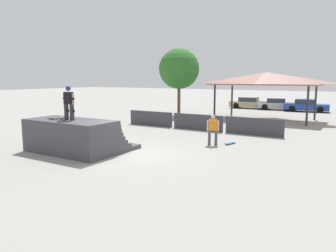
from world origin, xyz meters
TOP-DOWN VIEW (x-y plane):
  - ground_plane at (0.00, 0.00)m, footprint 160.00×160.00m
  - quarter_pipe_ramp at (-2.56, -0.85)m, footprint 4.37×3.49m
  - skater_on_deck at (-2.50, -1.19)m, footprint 0.67×0.24m
  - skateboard_on_deck at (-3.08, -1.41)m, footprint 0.82×0.49m
  - bystander_walking at (2.32, 3.94)m, footprint 0.61×0.36m
  - skateboard_on_ground at (3.02, 4.58)m, footprint 0.41×0.82m
  - barrier_fence at (-0.55, 7.94)m, footprint 11.15×0.12m
  - pavilion_shelter at (1.71, 15.77)m, footprint 8.47×4.70m
  - tree_beside_pavilion at (-5.90, 14.78)m, footprint 3.68×3.68m
  - parked_car_tan at (-2.53, 25.01)m, footprint 4.48×1.95m
  - parked_car_silver at (0.53, 24.98)m, footprint 4.25×2.43m
  - parked_car_blue at (3.58, 24.55)m, footprint 4.41×2.06m

SIDE VIEW (x-z plane):
  - ground_plane at x=0.00m, z-range 0.00..0.00m
  - skateboard_on_ground at x=3.02m, z-range 0.01..0.10m
  - barrier_fence at x=-0.55m, z-range 0.00..1.05m
  - parked_car_silver at x=0.53m, z-range -0.04..1.24m
  - parked_car_blue at x=3.58m, z-range -0.03..1.24m
  - parked_car_tan at x=-2.53m, z-range -0.03..1.24m
  - quarter_pipe_ramp at x=-2.56m, z-range -0.08..1.46m
  - bystander_walking at x=2.32m, z-range 0.09..1.65m
  - skateboard_on_deck at x=-3.08m, z-range 1.55..1.64m
  - skater_on_deck at x=-2.50m, z-range 1.65..3.21m
  - pavilion_shelter at x=1.71m, z-range 1.42..5.32m
  - tree_beside_pavilion at x=-5.90m, z-range 1.20..7.30m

